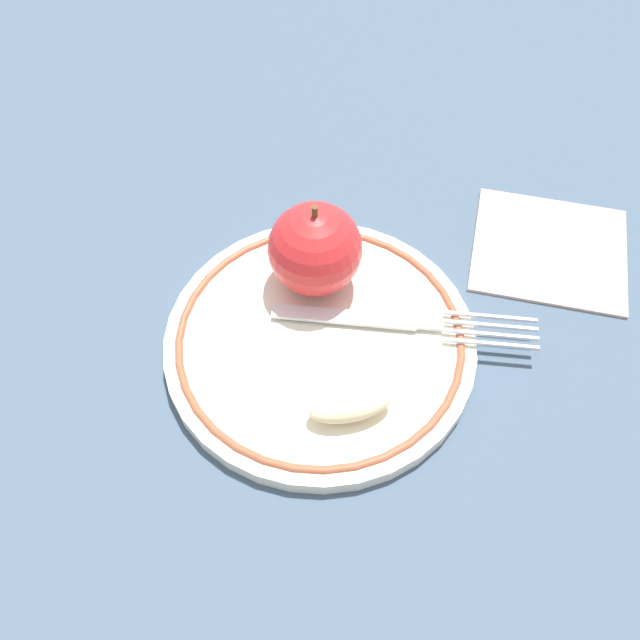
{
  "coord_description": "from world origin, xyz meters",
  "views": [
    {
      "loc": [
        -0.29,
        -0.07,
        0.45
      ],
      "look_at": [
        -0.01,
        -0.02,
        0.04
      ],
      "focal_mm": 40.0,
      "sensor_mm": 36.0,
      "label": 1
    }
  ],
  "objects_px": {
    "apple_red_whole": "(315,249)",
    "fork": "(396,322)",
    "napkin_folded": "(550,248)",
    "plate": "(320,341)",
    "apple_slice_front": "(350,404)"
  },
  "relations": [
    {
      "from": "apple_red_whole",
      "to": "fork",
      "type": "bearing_deg",
      "value": -115.05
    },
    {
      "from": "plate",
      "to": "fork",
      "type": "xyz_separation_m",
      "value": [
        0.02,
        -0.05,
        0.01
      ]
    },
    {
      "from": "plate",
      "to": "apple_red_whole",
      "type": "distance_m",
      "value": 0.07
    },
    {
      "from": "napkin_folded",
      "to": "apple_slice_front",
      "type": "bearing_deg",
      "value": 142.53
    },
    {
      "from": "napkin_folded",
      "to": "plate",
      "type": "bearing_deg",
      "value": 126.41
    },
    {
      "from": "apple_slice_front",
      "to": "napkin_folded",
      "type": "distance_m",
      "value": 0.23
    },
    {
      "from": "apple_red_whole",
      "to": "fork",
      "type": "xyz_separation_m",
      "value": [
        -0.03,
        -0.07,
        -0.03
      ]
    },
    {
      "from": "fork",
      "to": "napkin_folded",
      "type": "height_order",
      "value": "fork"
    },
    {
      "from": "apple_red_whole",
      "to": "fork",
      "type": "height_order",
      "value": "apple_red_whole"
    },
    {
      "from": "apple_red_whole",
      "to": "napkin_folded",
      "type": "xyz_separation_m",
      "value": [
        0.07,
        -0.18,
        -0.05
      ]
    },
    {
      "from": "apple_red_whole",
      "to": "fork",
      "type": "distance_m",
      "value": 0.08
    },
    {
      "from": "napkin_folded",
      "to": "fork",
      "type": "bearing_deg",
      "value": 131.85
    },
    {
      "from": "fork",
      "to": "napkin_folded",
      "type": "bearing_deg",
      "value": 38.32
    },
    {
      "from": "apple_red_whole",
      "to": "napkin_folded",
      "type": "relative_size",
      "value": 0.64
    },
    {
      "from": "plate",
      "to": "apple_red_whole",
      "type": "height_order",
      "value": "apple_red_whole"
    }
  ]
}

